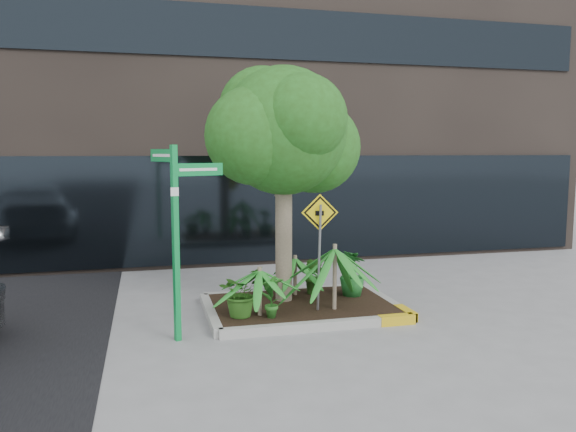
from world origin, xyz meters
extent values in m
plane|color=gray|center=(0.00, 0.00, 0.00)|extent=(80.00, 80.00, 0.00)
cube|color=#9E9E99|center=(0.20, 1.40, 0.07)|extent=(3.20, 0.15, 0.15)
cube|color=#9E9E99|center=(0.20, -0.80, 0.07)|extent=(3.20, 0.15, 0.15)
cube|color=#9E9E99|center=(-1.40, 0.30, 0.07)|extent=(0.15, 2.20, 0.15)
cube|color=#9E9E99|center=(1.80, 0.30, 0.07)|extent=(0.15, 2.20, 0.15)
cube|color=gold|center=(1.50, -0.80, 0.07)|extent=(0.60, 0.17, 0.15)
cube|color=black|center=(0.20, 0.30, 0.12)|extent=(3.05, 2.05, 0.06)
cylinder|color=gray|center=(-0.05, 0.60, 1.39)|extent=(0.30, 0.30, 2.79)
cylinder|color=gray|center=(0.04, 0.60, 2.42)|extent=(0.53, 0.15, 0.90)
sphere|color=#235217|center=(-0.05, 0.60, 3.16)|extent=(2.23, 2.23, 2.23)
sphere|color=#235217|center=(0.60, 0.88, 2.88)|extent=(1.67, 1.67, 1.67)
sphere|color=#235217|center=(-0.61, 0.41, 3.07)|extent=(1.67, 1.67, 1.67)
sphere|color=#235217|center=(0.14, 0.04, 3.34)|extent=(1.49, 1.49, 1.49)
sphere|color=#235217|center=(-0.33, 1.06, 3.53)|extent=(1.58, 1.58, 1.58)
cylinder|color=gray|center=(0.64, -0.19, 0.71)|extent=(0.07, 0.07, 1.11)
cylinder|color=gray|center=(-0.66, -0.23, 0.55)|extent=(0.07, 0.07, 0.80)
cylinder|color=gray|center=(0.24, 0.90, 0.52)|extent=(0.07, 0.07, 0.74)
imported|color=#2D631C|center=(-0.97, -0.20, 0.54)|extent=(0.99, 0.99, 0.79)
imported|color=#1C5E23|center=(1.25, 0.59, 0.57)|extent=(0.67, 0.67, 0.85)
imported|color=#2B7424|center=(-0.49, -0.40, 0.50)|extent=(0.44, 0.44, 0.71)
imported|color=#265719|center=(0.59, 0.84, 0.50)|extent=(0.50, 0.50, 0.69)
cube|color=#0D9440|center=(-2.00, -0.71, 1.45)|extent=(0.11, 0.11, 2.90)
cube|color=#0D9440|center=(-1.64, -0.56, 2.54)|extent=(0.76, 0.33, 0.19)
cube|color=#0D9440|center=(-2.15, -0.34, 2.74)|extent=(0.33, 0.76, 0.19)
cube|color=white|center=(-1.64, -0.57, 2.54)|extent=(0.58, 0.24, 0.04)
cube|color=white|center=(-2.16, -0.34, 2.74)|extent=(0.24, 0.58, 0.04)
cube|color=white|center=(-2.00, -0.75, 2.23)|extent=(0.12, 0.05, 0.12)
cylinder|color=slate|center=(0.33, -0.29, 1.05)|extent=(0.08, 0.27, 1.80)
cube|color=yellow|center=(0.33, -0.31, 1.82)|extent=(0.60, 0.10, 0.61)
cube|color=black|center=(0.33, -0.32, 1.82)|extent=(0.53, 0.08, 0.54)
cube|color=yellow|center=(0.33, -0.33, 1.82)|extent=(0.45, 0.06, 0.46)
cube|color=black|center=(0.32, -0.33, 1.81)|extent=(0.14, 0.02, 0.08)
camera|label=1|loc=(-2.40, -8.96, 2.81)|focal=35.00mm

